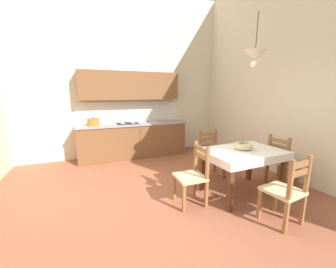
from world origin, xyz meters
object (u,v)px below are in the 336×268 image
fruit_bowl (243,146)px  dining_chair_camera_side (286,191)px  dining_chair_tv_side (193,176)px  dining_chair_kitchen_side (211,155)px  kitchen_cabinetry (132,125)px  pendant_lamp (255,56)px  dining_chair_window_side (282,161)px  dining_table (243,158)px

fruit_bowl → dining_chair_camera_side: bearing=-95.8°
dining_chair_tv_side → dining_chair_kitchen_side: 1.20m
kitchen_cabinetry → dining_chair_kitchen_side: kitchen_cabinetry is taller
pendant_lamp → dining_chair_window_side: bearing=-2.5°
dining_table → dining_chair_tv_side: 0.93m
dining_chair_window_side → pendant_lamp: pendant_lamp is taller
kitchen_cabinetry → fruit_bowl: size_ratio=9.22×
kitchen_cabinetry → dining_table: (1.23, -2.73, -0.24)m
kitchen_cabinetry → dining_chair_camera_side: kitchen_cabinetry is taller
kitchen_cabinetry → dining_table: bearing=-65.7°
dining_chair_kitchen_side → pendant_lamp: size_ratio=1.16×
kitchen_cabinetry → dining_chair_kitchen_side: bearing=-57.8°
kitchen_cabinetry → fruit_bowl: kitchen_cabinetry is taller
kitchen_cabinetry → dining_chair_kitchen_side: 2.26m
dining_table → pendant_lamp: size_ratio=1.63×
dining_chair_tv_side → dining_chair_kitchen_side: size_ratio=1.00×
kitchen_cabinetry → dining_chair_kitchen_side: (1.19, -1.88, -0.41)m
dining_table → dining_chair_tv_side: dining_chair_tv_side is taller
dining_chair_tv_side → fruit_bowl: size_ratio=3.10×
dining_chair_window_side → fruit_bowl: bearing=176.6°
dining_chair_camera_side → fruit_bowl: bearing=84.2°
dining_chair_tv_side → dining_chair_camera_side: bearing=-45.7°
kitchen_cabinetry → pendant_lamp: bearing=-63.3°
dining_table → dining_chair_kitchen_side: 0.87m
dining_chair_camera_side → dining_chair_tv_side: bearing=134.3°
dining_table → pendant_lamp: 1.62m
kitchen_cabinetry → pendant_lamp: 3.31m
dining_chair_tv_side → pendant_lamp: bearing=0.6°
dining_chair_tv_side → dining_chair_window_side: (1.83, -0.02, 0.00)m
dining_chair_kitchen_side → fruit_bowl: 0.88m
dining_chair_kitchen_side → fruit_bowl: size_ratio=3.10×
dining_chair_kitchen_side → pendant_lamp: pendant_lamp is taller
dining_chair_tv_side → dining_chair_window_side: size_ratio=1.00×
kitchen_cabinetry → dining_chair_tv_side: (0.32, -2.70, -0.41)m
kitchen_cabinetry → pendant_lamp: size_ratio=3.43×
dining_table → dining_chair_tv_side: bearing=178.5°
dining_chair_kitchen_side → pendant_lamp: bearing=-78.3°
kitchen_cabinetry → dining_chair_camera_side: size_ratio=2.97×
dining_table → dining_chair_window_side: size_ratio=1.41×
kitchen_cabinetry → dining_chair_camera_side: 3.79m
dining_chair_tv_side → dining_chair_kitchen_side: bearing=43.5°
kitchen_cabinetry → fruit_bowl: 2.96m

